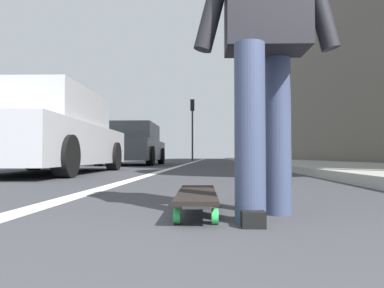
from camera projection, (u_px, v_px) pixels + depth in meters
ground_plane at (214, 167)px, 10.27m from camera, size 80.00×80.00×0.00m
lane_stripe_white at (195, 162)px, 20.31m from camera, size 52.00×0.16×0.01m
sidewalk_curb at (274, 161)px, 18.07m from camera, size 52.00×3.20×0.12m
building_facade at (303, 54)px, 22.15m from camera, size 40.00×1.20×13.43m
skateboard at (197, 196)px, 1.89m from camera, size 0.85×0.23×0.11m
skater_person at (265, 28)px, 1.75m from camera, size 0.47×0.72×1.64m
parked_car_near at (46, 134)px, 6.36m from camera, size 4.56×2.11×1.46m
parked_car_mid at (133, 145)px, 12.90m from camera, size 4.56×2.00×1.48m
traffic_light at (192, 118)px, 25.11m from camera, size 0.33×0.28×4.34m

